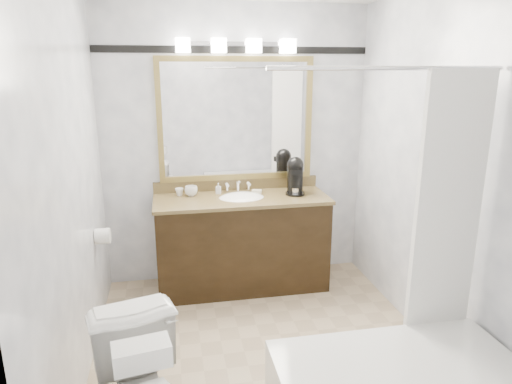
% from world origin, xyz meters
% --- Properties ---
extents(room, '(2.42, 2.62, 2.52)m').
position_xyz_m(room, '(0.00, 0.00, 1.25)').
color(room, tan).
rests_on(room, ground).
extents(vanity, '(1.53, 0.58, 0.97)m').
position_xyz_m(vanity, '(0.00, 1.02, 0.44)').
color(vanity, black).
rests_on(vanity, ground).
extents(mirror, '(1.40, 0.04, 1.10)m').
position_xyz_m(mirror, '(0.00, 1.28, 1.50)').
color(mirror, '#9C8546').
rests_on(mirror, room).
extents(vanity_light_bar, '(1.02, 0.14, 0.12)m').
position_xyz_m(vanity_light_bar, '(0.00, 1.23, 2.13)').
color(vanity_light_bar, silver).
rests_on(vanity_light_bar, room).
extents(accent_stripe, '(2.40, 0.01, 0.06)m').
position_xyz_m(accent_stripe, '(0.00, 1.29, 2.10)').
color(accent_stripe, black).
rests_on(accent_stripe, room).
extents(tp_roll, '(0.11, 0.12, 0.12)m').
position_xyz_m(tp_roll, '(-1.14, 0.66, 0.70)').
color(tp_roll, white).
rests_on(tp_roll, room).
extents(tissue_box, '(0.25, 0.16, 0.09)m').
position_xyz_m(tissue_box, '(-0.76, -1.12, 0.83)').
color(tissue_box, white).
rests_on(tissue_box, toilet).
extents(coffee_maker, '(0.17, 0.22, 0.33)m').
position_xyz_m(coffee_maker, '(0.50, 1.06, 1.02)').
color(coffee_maker, black).
rests_on(coffee_maker, vanity).
extents(cup_left, '(0.12, 0.12, 0.09)m').
position_xyz_m(cup_left, '(-0.43, 1.15, 0.89)').
color(cup_left, white).
rests_on(cup_left, vanity).
extents(cup_right, '(0.09, 0.09, 0.07)m').
position_xyz_m(cup_right, '(-0.53, 1.17, 0.88)').
color(cup_right, white).
rests_on(cup_right, vanity).
extents(soap_bottle_a, '(0.05, 0.05, 0.10)m').
position_xyz_m(soap_bottle_a, '(-0.19, 1.17, 0.90)').
color(soap_bottle_a, white).
rests_on(soap_bottle_a, vanity).
extents(soap_bar, '(0.10, 0.08, 0.03)m').
position_xyz_m(soap_bar, '(0.16, 1.13, 0.86)').
color(soap_bar, beige).
rests_on(soap_bar, vanity).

